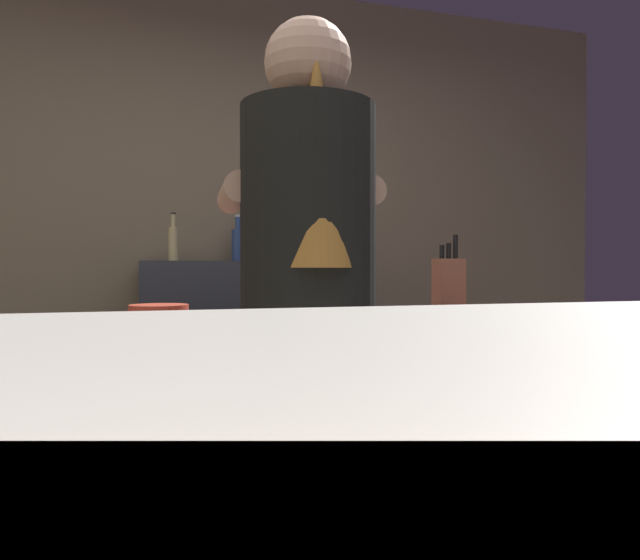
{
  "coord_description": "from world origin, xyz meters",
  "views": [
    {
      "loc": [
        -0.33,
        -1.2,
        1.09
      ],
      "look_at": [
        -0.19,
        -0.75,
        1.08
      ],
      "focal_mm": 33.17,
      "sensor_mm": 36.0,
      "label": 1
    }
  ],
  "objects_px": {
    "chefs_knife": "(356,317)",
    "knife_block": "(449,284)",
    "bottle_hot_sauce": "(257,242)",
    "bottle_olive_oil": "(173,242)",
    "bottle_soy": "(238,243)",
    "mixing_bowl": "(159,313)",
    "bartender": "(309,306)",
    "bottle_vinegar": "(281,243)"
  },
  "relations": [
    {
      "from": "chefs_knife",
      "to": "bottle_olive_oil",
      "type": "bearing_deg",
      "value": 115.63
    },
    {
      "from": "chefs_knife",
      "to": "knife_block",
      "type": "bearing_deg",
      "value": 18.75
    },
    {
      "from": "chefs_knife",
      "to": "bottle_hot_sauce",
      "type": "distance_m",
      "value": 1.31
    },
    {
      "from": "chefs_knife",
      "to": "mixing_bowl",
      "type": "bearing_deg",
      "value": 175.61
    },
    {
      "from": "bartender",
      "to": "bottle_hot_sauce",
      "type": "bearing_deg",
      "value": -2.33
    },
    {
      "from": "mixing_bowl",
      "to": "bottle_olive_oil",
      "type": "height_order",
      "value": "bottle_olive_oil"
    },
    {
      "from": "knife_block",
      "to": "chefs_knife",
      "type": "xyz_separation_m",
      "value": [
        -0.41,
        -0.12,
        -0.1
      ]
    },
    {
      "from": "mixing_bowl",
      "to": "chefs_knife",
      "type": "height_order",
      "value": "mixing_bowl"
    },
    {
      "from": "mixing_bowl",
      "to": "bottle_vinegar",
      "type": "height_order",
      "value": "bottle_vinegar"
    },
    {
      "from": "bartender",
      "to": "chefs_knife",
      "type": "xyz_separation_m",
      "value": [
        0.28,
        0.41,
        -0.07
      ]
    },
    {
      "from": "bartender",
      "to": "bottle_vinegar",
      "type": "relative_size",
      "value": 6.7
    },
    {
      "from": "mixing_bowl",
      "to": "bottle_olive_oil",
      "type": "distance_m",
      "value": 1.2
    },
    {
      "from": "knife_block",
      "to": "mixing_bowl",
      "type": "bearing_deg",
      "value": -178.04
    },
    {
      "from": "bottle_soy",
      "to": "bottle_olive_oil",
      "type": "height_order",
      "value": "bottle_soy"
    },
    {
      "from": "mixing_bowl",
      "to": "bottle_hot_sauce",
      "type": "distance_m",
      "value": 1.34
    },
    {
      "from": "chefs_knife",
      "to": "bottle_hot_sauce",
      "type": "xyz_separation_m",
      "value": [
        -0.09,
        1.27,
        0.3
      ]
    },
    {
      "from": "mixing_bowl",
      "to": "bottle_hot_sauce",
      "type": "xyz_separation_m",
      "value": [
        0.54,
        1.19,
        0.28
      ]
    },
    {
      "from": "bartender",
      "to": "bottle_vinegar",
      "type": "xyz_separation_m",
      "value": [
        0.32,
        1.65,
        0.23
      ]
    },
    {
      "from": "bartender",
      "to": "bottle_olive_oil",
      "type": "xyz_separation_m",
      "value": [
        -0.24,
        1.66,
        0.23
      ]
    },
    {
      "from": "bottle_hot_sauce",
      "to": "bottle_olive_oil",
      "type": "height_order",
      "value": "bottle_hot_sauce"
    },
    {
      "from": "mixing_bowl",
      "to": "bottle_soy",
      "type": "distance_m",
      "value": 1.41
    },
    {
      "from": "bottle_vinegar",
      "to": "bottle_soy",
      "type": "relative_size",
      "value": 1.0
    },
    {
      "from": "chefs_knife",
      "to": "bottle_olive_oil",
      "type": "distance_m",
      "value": 1.39
    },
    {
      "from": "bottle_soy",
      "to": "bottle_vinegar",
      "type": "bearing_deg",
      "value": -34.11
    },
    {
      "from": "knife_block",
      "to": "bottle_soy",
      "type": "distance_m",
      "value": 1.41
    },
    {
      "from": "bottle_soy",
      "to": "mixing_bowl",
      "type": "bearing_deg",
      "value": -109.4
    },
    {
      "from": "bottle_hot_sauce",
      "to": "bottle_olive_oil",
      "type": "distance_m",
      "value": 0.43
    },
    {
      "from": "bottle_vinegar",
      "to": "bottle_soy",
      "type": "height_order",
      "value": "same"
    },
    {
      "from": "chefs_knife",
      "to": "bottle_olive_oil",
      "type": "height_order",
      "value": "bottle_olive_oil"
    },
    {
      "from": "mixing_bowl",
      "to": "chefs_knife",
      "type": "xyz_separation_m",
      "value": [
        0.63,
        -0.08,
        -0.02
      ]
    },
    {
      "from": "bottle_hot_sauce",
      "to": "bottle_olive_oil",
      "type": "bearing_deg",
      "value": -177.21
    },
    {
      "from": "chefs_knife",
      "to": "bottle_olive_oil",
      "type": "xyz_separation_m",
      "value": [
        -0.52,
        1.25,
        0.29
      ]
    },
    {
      "from": "chefs_knife",
      "to": "bottle_soy",
      "type": "bearing_deg",
      "value": 99.9
    },
    {
      "from": "bottle_vinegar",
      "to": "bottle_olive_oil",
      "type": "relative_size",
      "value": 1.04
    },
    {
      "from": "bartender",
      "to": "bottle_soy",
      "type": "relative_size",
      "value": 6.71
    },
    {
      "from": "bottle_soy",
      "to": "bottle_hot_sauce",
      "type": "bearing_deg",
      "value": -55.26
    },
    {
      "from": "bartender",
      "to": "bottle_hot_sauce",
      "type": "height_order",
      "value": "bartender"
    },
    {
      "from": "bottle_hot_sauce",
      "to": "bottle_soy",
      "type": "relative_size",
      "value": 1.03
    },
    {
      "from": "bottle_vinegar",
      "to": "bottle_soy",
      "type": "distance_m",
      "value": 0.25
    },
    {
      "from": "mixing_bowl",
      "to": "bottle_hot_sauce",
      "type": "bearing_deg",
      "value": 65.54
    },
    {
      "from": "bottle_olive_oil",
      "to": "chefs_knife",
      "type": "bearing_deg",
      "value": -67.25
    },
    {
      "from": "knife_block",
      "to": "bottle_soy",
      "type": "relative_size",
      "value": 1.13
    }
  ]
}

